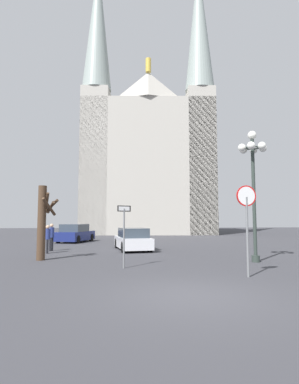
{
  "coord_description": "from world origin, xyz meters",
  "views": [
    {
      "loc": [
        -1.78,
        -7.81,
        1.95
      ],
      "look_at": [
        0.63,
        17.69,
        4.2
      ],
      "focal_mm": 28.7,
      "sensor_mm": 36.0,
      "label": 1
    }
  ],
  "objects_px": {
    "parked_car_near_white": "(133,240)",
    "pedestrian_walking": "(48,236)",
    "cathedral": "(148,157)",
    "street_lamp": "(253,168)",
    "pedestrian_standing": "(51,234)",
    "one_way_arrow_sign": "(124,230)",
    "parked_car_far_navy": "(75,234)",
    "stop_sign": "(247,213)",
    "bare_tree": "(43,220)"
  },
  "relations": [
    {
      "from": "pedestrian_walking",
      "to": "cathedral",
      "type": "bearing_deg",
      "value": 71.81
    },
    {
      "from": "cathedral",
      "to": "street_lamp",
      "type": "xyz_separation_m",
      "value": [
        2.33,
        -28.58,
        -6.35
      ]
    },
    {
      "from": "stop_sign",
      "to": "pedestrian_walking",
      "type": "height_order",
      "value": "stop_sign"
    },
    {
      "from": "cathedral",
      "to": "pedestrian_standing",
      "type": "bearing_deg",
      "value": -109.35
    },
    {
      "from": "parked_car_near_white",
      "to": "parked_car_far_navy",
      "type": "height_order",
      "value": "parked_car_far_navy"
    },
    {
      "from": "parked_car_far_navy",
      "to": "pedestrian_walking",
      "type": "relative_size",
      "value": 2.76
    },
    {
      "from": "cathedral",
      "to": "parked_car_near_white",
      "type": "bearing_deg",
      "value": -97.58
    },
    {
      "from": "stop_sign",
      "to": "bare_tree",
      "type": "bearing_deg",
      "value": 147.92
    },
    {
      "from": "one_way_arrow_sign",
      "to": "parked_car_near_white",
      "type": "height_order",
      "value": "one_way_arrow_sign"
    },
    {
      "from": "one_way_arrow_sign",
      "to": "pedestrian_standing",
      "type": "xyz_separation_m",
      "value": [
        -4.34,
        7.0,
        -0.52
      ]
    },
    {
      "from": "one_way_arrow_sign",
      "to": "parked_car_near_white",
      "type": "bearing_deg",
      "value": 84.89
    },
    {
      "from": "pedestrian_walking",
      "to": "pedestrian_standing",
      "type": "bearing_deg",
      "value": 93.27
    },
    {
      "from": "cathedral",
      "to": "bare_tree",
      "type": "bearing_deg",
      "value": -105.53
    },
    {
      "from": "parked_car_far_navy",
      "to": "pedestrian_standing",
      "type": "xyz_separation_m",
      "value": [
        -0.39,
        -7.26,
        0.29
      ]
    },
    {
      "from": "parked_car_near_white",
      "to": "pedestrian_walking",
      "type": "distance_m",
      "value": 5.12
    },
    {
      "from": "cathedral",
      "to": "street_lamp",
      "type": "distance_m",
      "value": 29.37
    },
    {
      "from": "parked_car_near_white",
      "to": "pedestrian_standing",
      "type": "relative_size",
      "value": 2.67
    },
    {
      "from": "street_lamp",
      "to": "parked_car_far_navy",
      "type": "bearing_deg",
      "value": 127.22
    },
    {
      "from": "bare_tree",
      "to": "pedestrian_walking",
      "type": "relative_size",
      "value": 2.22
    },
    {
      "from": "one_way_arrow_sign",
      "to": "street_lamp",
      "type": "relative_size",
      "value": 0.41
    },
    {
      "from": "one_way_arrow_sign",
      "to": "street_lamp",
      "type": "bearing_deg",
      "value": 11.23
    },
    {
      "from": "cathedral",
      "to": "bare_tree",
      "type": "xyz_separation_m",
      "value": [
        -7.51,
        -27.0,
        -8.79
      ]
    },
    {
      "from": "stop_sign",
      "to": "parked_car_near_white",
      "type": "distance_m",
      "value": 10.12
    },
    {
      "from": "pedestrian_walking",
      "to": "bare_tree",
      "type": "bearing_deg",
      "value": -81.91
    },
    {
      "from": "bare_tree",
      "to": "pedestrian_standing",
      "type": "distance_m",
      "value": 4.36
    },
    {
      "from": "cathedral",
      "to": "parked_car_near_white",
      "type": "height_order",
      "value": "cathedral"
    },
    {
      "from": "one_way_arrow_sign",
      "to": "pedestrian_walking",
      "type": "bearing_deg",
      "value": 127.02
    },
    {
      "from": "one_way_arrow_sign",
      "to": "parked_car_far_navy",
      "type": "bearing_deg",
      "value": 105.49
    },
    {
      "from": "pedestrian_standing",
      "to": "parked_car_near_white",
      "type": "bearing_deg",
      "value": 1.29
    },
    {
      "from": "stop_sign",
      "to": "street_lamp",
      "type": "relative_size",
      "value": 0.51
    },
    {
      "from": "street_lamp",
      "to": "bare_tree",
      "type": "relative_size",
      "value": 1.71
    },
    {
      "from": "parked_car_near_white",
      "to": "pedestrian_walking",
      "type": "height_order",
      "value": "pedestrian_walking"
    },
    {
      "from": "stop_sign",
      "to": "bare_tree",
      "type": "relative_size",
      "value": 0.87
    },
    {
      "from": "street_lamp",
      "to": "bare_tree",
      "type": "bearing_deg",
      "value": 170.92
    },
    {
      "from": "stop_sign",
      "to": "pedestrian_walking",
      "type": "bearing_deg",
      "value": 136.75
    },
    {
      "from": "pedestrian_walking",
      "to": "parked_car_near_white",
      "type": "bearing_deg",
      "value": 16.46
    },
    {
      "from": "stop_sign",
      "to": "one_way_arrow_sign",
      "type": "bearing_deg",
      "value": 151.43
    },
    {
      "from": "one_way_arrow_sign",
      "to": "parked_car_far_navy",
      "type": "distance_m",
      "value": 14.82
    },
    {
      "from": "bare_tree",
      "to": "parked_car_near_white",
      "type": "height_order",
      "value": "bare_tree"
    },
    {
      "from": "parked_car_near_white",
      "to": "parked_car_far_navy",
      "type": "xyz_separation_m",
      "value": [
        -4.59,
        7.15,
        0.05
      ]
    },
    {
      "from": "bare_tree",
      "to": "parked_car_far_navy",
      "type": "distance_m",
      "value": 11.56
    },
    {
      "from": "cathedral",
      "to": "pedestrian_walking",
      "type": "distance_m",
      "value": 27.16
    },
    {
      "from": "parked_car_near_white",
      "to": "parked_car_far_navy",
      "type": "relative_size",
      "value": 1.0
    },
    {
      "from": "street_lamp",
      "to": "pedestrian_standing",
      "type": "relative_size",
      "value": 3.67
    },
    {
      "from": "bare_tree",
      "to": "pedestrian_standing",
      "type": "height_order",
      "value": "bare_tree"
    },
    {
      "from": "parked_car_far_navy",
      "to": "pedestrian_standing",
      "type": "bearing_deg",
      "value": -93.11
    },
    {
      "from": "bare_tree",
      "to": "pedestrian_walking",
      "type": "bearing_deg",
      "value": 98.09
    },
    {
      "from": "parked_car_near_white",
      "to": "pedestrian_standing",
      "type": "height_order",
      "value": "pedestrian_standing"
    },
    {
      "from": "stop_sign",
      "to": "pedestrian_standing",
      "type": "xyz_separation_m",
      "value": [
        -8.5,
        9.26,
        -1.14
      ]
    },
    {
      "from": "one_way_arrow_sign",
      "to": "pedestrian_walking",
      "type": "relative_size",
      "value": 1.56
    }
  ]
}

